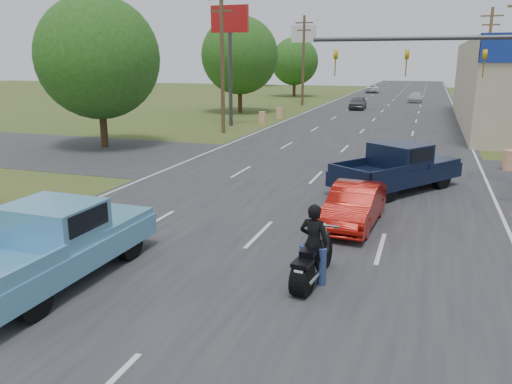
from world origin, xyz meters
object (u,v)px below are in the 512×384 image
at_px(red_convertible, 354,206).
at_px(rider, 313,246).
at_px(blue_pickup, 57,241).
at_px(distant_car_white, 372,89).
at_px(distant_car_grey, 358,103).
at_px(navy_pickup, 399,167).
at_px(motorcycle, 312,263).
at_px(distant_car_silver, 415,97).

height_order(red_convertible, rider, rider).
xyz_separation_m(blue_pickup, distant_car_white, (-0.86, 75.07, -0.33)).
bearing_deg(rider, distant_car_grey, -76.89).
bearing_deg(navy_pickup, motorcycle, -63.40).
distance_m(rider, navy_pickup, 9.87).
distance_m(rider, distant_car_white, 73.68).
relative_size(distant_car_grey, distant_car_white, 0.90).
relative_size(rider, distant_car_silver, 0.44).
height_order(motorcycle, distant_car_grey, distant_car_grey).
relative_size(red_convertible, rider, 2.17).
bearing_deg(rider, navy_pickup, -91.15).
bearing_deg(distant_car_silver, red_convertible, -89.09).
bearing_deg(distant_car_grey, blue_pickup, -92.43).
xyz_separation_m(motorcycle, distant_car_white, (-6.73, 73.45, 0.08)).
bearing_deg(rider, motorcycle, 90.00).
bearing_deg(rider, distant_car_white, -78.10).
xyz_separation_m(distant_car_silver, distant_car_white, (-7.28, 17.42, 0.02)).
bearing_deg(blue_pickup, distant_car_grey, 89.61).
height_order(motorcycle, navy_pickup, navy_pickup).
bearing_deg(distant_car_silver, motorcycle, -89.38).
xyz_separation_m(navy_pickup, distant_car_white, (-8.08, 63.60, -0.34)).
xyz_separation_m(red_convertible, rider, (-0.29, -4.60, 0.27)).
xyz_separation_m(rider, blue_pickup, (-5.88, -1.69, 0.03)).
relative_size(blue_pickup, distant_car_grey, 1.41).
relative_size(navy_pickup, distant_car_silver, 1.43).
relative_size(red_convertible, motorcycle, 1.65).
xyz_separation_m(red_convertible, distant_car_white, (-7.03, 68.77, -0.03)).
bearing_deg(distant_car_grey, red_convertible, -83.69).
distance_m(rider, distant_car_silver, 55.96).
height_order(motorcycle, distant_car_silver, motorcycle).
height_order(red_convertible, distant_car_white, red_convertible).
bearing_deg(motorcycle, distant_car_white, 101.89).
height_order(blue_pickup, navy_pickup, navy_pickup).
bearing_deg(navy_pickup, blue_pickup, -87.79).
xyz_separation_m(rider, distant_car_white, (-6.74, 73.37, -0.30)).
distance_m(distant_car_grey, distant_car_white, 29.40).
xyz_separation_m(red_convertible, blue_pickup, (-6.17, -6.29, 0.29)).
distance_m(blue_pickup, distant_car_grey, 45.73).
distance_m(motorcycle, distant_car_white, 73.75).
height_order(navy_pickup, distant_car_white, navy_pickup).
bearing_deg(distant_car_silver, navy_pickup, -87.83).
relative_size(red_convertible, blue_pickup, 0.70).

